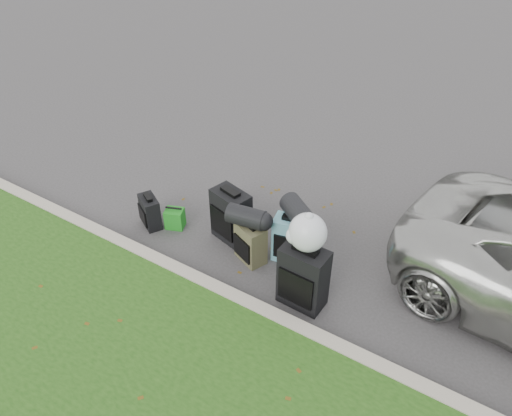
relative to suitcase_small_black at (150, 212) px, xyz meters
The scene contains 12 objects.
ground 1.65m from the suitcase_small_black, 13.06° to the left, with size 120.00×120.00×0.00m, color #383535.
curb 1.72m from the suitcase_small_black, 21.62° to the right, with size 120.00×0.18×0.15m, color #9E937F.
suitcase_small_black is the anchor object (origin of this frame).
suitcase_large_black_left 1.26m from the suitcase_small_black, 18.78° to the left, with size 0.55×0.33×0.79m, color black.
suitcase_olive 1.67m from the suitcase_small_black, ahead, with size 0.42×0.26×0.58m, color #3C3A24.
suitcase_teal 2.17m from the suitcase_small_black, 12.45° to the left, with size 0.47×0.28×0.67m, color teal.
suitcase_large_black_right 2.64m from the suitcase_small_black, ahead, with size 0.56×0.34×0.84m, color black.
tote_green 0.37m from the suitcase_small_black, 25.71° to the left, with size 0.27×0.21×0.30m, color #1D831D.
tote_navy 1.26m from the suitcase_small_black, 51.64° to the left, with size 0.26×0.21×0.28m, color navy.
duffel_left 1.67m from the suitcase_small_black, ahead, with size 0.27×0.27×0.50m, color black.
duffel_right 2.30m from the suitcase_small_black, 12.85° to the left, with size 0.28×0.28×0.50m, color black.
trash_bag 2.74m from the suitcase_small_black, ahead, with size 0.45×0.45×0.45m, color silver.
Camera 1 is at (2.86, -4.48, 4.70)m, focal length 35.00 mm.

